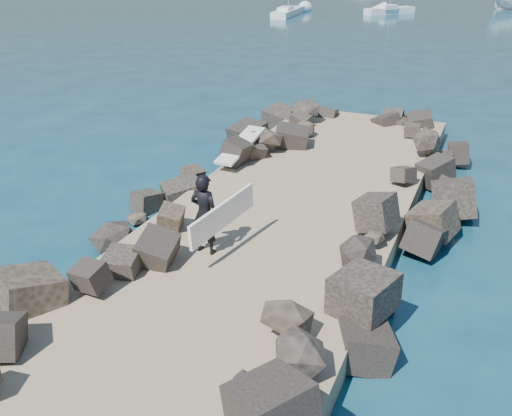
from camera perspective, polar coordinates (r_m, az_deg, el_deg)
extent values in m
plane|color=#0F384C|center=(14.53, 1.55, -3.83)|extent=(800.00, 800.00, 0.00)
cube|color=#8C7759|center=(12.79, -1.77, -6.63)|extent=(6.00, 26.00, 0.60)
cube|color=black|center=(14.37, -11.51, -2.48)|extent=(2.60, 22.00, 1.00)
cube|color=black|center=(12.36, 11.64, -7.35)|extent=(2.60, 22.00, 1.00)
cube|color=silver|center=(18.31, -1.54, 5.96)|extent=(0.75, 2.48, 0.08)
imported|color=black|center=(12.69, -5.17, -0.61)|extent=(0.72, 0.49, 1.88)
cube|color=white|center=(12.48, -3.35, -0.74)|extent=(0.47, 2.32, 0.73)
cube|color=white|center=(67.35, 13.21, 18.60)|extent=(4.87, 5.50, 0.80)
cube|color=white|center=(66.75, 13.16, 18.99)|extent=(1.82, 1.92, 0.44)
cube|color=white|center=(64.17, 3.24, 18.89)|extent=(2.20, 7.63, 0.80)
cube|color=white|center=(63.28, 2.95, 19.26)|extent=(1.36, 2.19, 0.44)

